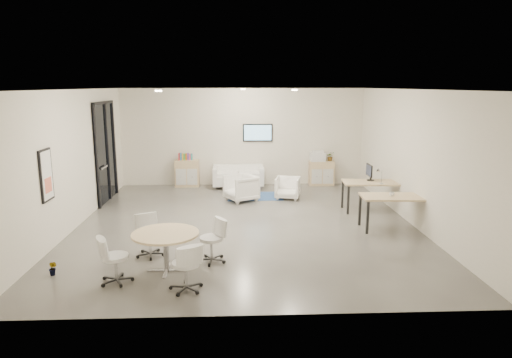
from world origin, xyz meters
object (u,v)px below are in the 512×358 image
at_px(armchair_left, 241,187).
at_px(desk_front, 395,199).
at_px(armchair_right, 288,187).
at_px(round_table, 166,237).
at_px(loveseat, 238,177).
at_px(desk_rear, 372,185).
at_px(sideboard_right, 321,173).
at_px(sideboard_left, 187,173).

relative_size(armchair_left, desk_front, 0.53).
xyz_separation_m(armchair_right, round_table, (-2.77, -5.28, 0.29)).
xyz_separation_m(loveseat, desk_rear, (3.53, -3.04, 0.37)).
bearing_deg(armchair_left, sideboard_right, 97.74).
distance_m(sideboard_left, armchair_left, 2.67).
bearing_deg(desk_front, sideboard_left, 140.54).
relative_size(sideboard_left, desk_front, 0.57).
xyz_separation_m(armchair_right, desk_front, (2.13, -3.02, 0.36)).
distance_m(sideboard_left, desk_front, 7.15).
bearing_deg(round_table, sideboard_right, 59.91).
bearing_deg(armchair_left, armchair_right, 69.38).
relative_size(armchair_left, round_table, 0.69).
distance_m(armchair_left, desk_front, 4.51).
height_order(armchair_right, round_table, round_table).
distance_m(sideboard_right, round_table, 8.21).
bearing_deg(loveseat, sideboard_left, 173.38).
height_order(sideboard_right, armchair_right, sideboard_right).
height_order(desk_rear, desk_front, desk_front).
distance_m(desk_rear, desk_front, 1.60).
bearing_deg(desk_rear, loveseat, 142.94).
xyz_separation_m(sideboard_left, loveseat, (1.69, -0.19, -0.10)).
bearing_deg(sideboard_right, loveseat, -176.07).
bearing_deg(round_table, desk_front, 24.78).
relative_size(loveseat, armchair_right, 2.34).
relative_size(armchair_right, round_table, 0.59).
height_order(loveseat, desk_rear, desk_rear).
height_order(desk_front, round_table, desk_front).
height_order(sideboard_left, desk_rear, sideboard_left).
bearing_deg(round_table, armchair_right, 62.29).
xyz_separation_m(sideboard_right, armchair_right, (-1.34, -1.82, -0.06)).
distance_m(sideboard_right, armchair_left, 3.38).
height_order(desk_rear, round_table, desk_rear).
distance_m(armchair_left, round_table, 5.28).
bearing_deg(loveseat, sideboard_right, 3.62).
bearing_deg(armchair_left, round_table, -44.18).
height_order(armchair_right, desk_rear, desk_rear).
bearing_deg(armchair_right, sideboard_right, 67.24).
bearing_deg(desk_front, armchair_left, 144.28).
bearing_deg(armchair_right, armchair_left, -158.16).
relative_size(sideboard_right, armchair_right, 1.16).
xyz_separation_m(sideboard_right, loveseat, (-2.79, -0.19, -0.07)).
xyz_separation_m(sideboard_left, desk_rear, (5.22, -3.22, 0.27)).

